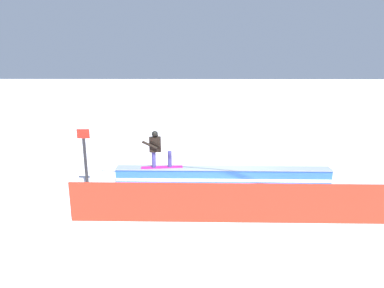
% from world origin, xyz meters
% --- Properties ---
extents(ground_plane, '(120.00, 120.00, 0.00)m').
position_xyz_m(ground_plane, '(0.00, 0.00, 0.00)').
color(ground_plane, white).
extents(grind_box, '(7.49, 0.53, 0.51)m').
position_xyz_m(grind_box, '(0.00, 0.00, 0.23)').
color(grind_box, blue).
rests_on(grind_box, ground_plane).
extents(snowboarder, '(1.47, 0.50, 1.31)m').
position_xyz_m(snowboarder, '(2.30, 0.01, 1.21)').
color(snowboarder, '#B71C83').
rests_on(snowboarder, grind_box).
extents(safety_fence, '(8.51, 0.11, 1.08)m').
position_xyz_m(safety_fence, '(0.00, 3.00, 0.54)').
color(safety_fence, red).
rests_on(safety_fence, ground_plane).
extents(trail_marker, '(0.40, 0.10, 2.03)m').
position_xyz_m(trail_marker, '(4.55, 0.75, 1.08)').
color(trail_marker, '#262628').
rests_on(trail_marker, ground_plane).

